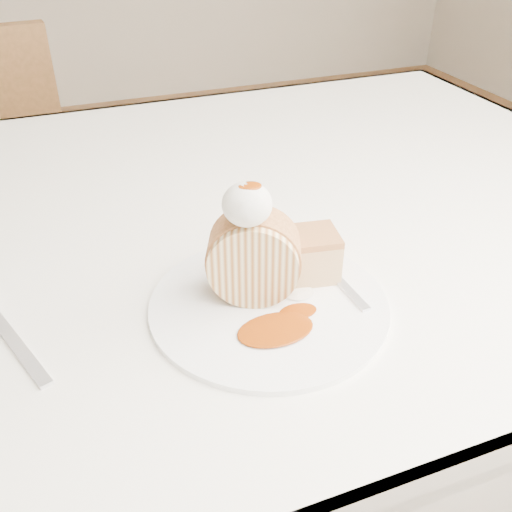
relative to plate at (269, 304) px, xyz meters
name	(u,v)px	position (x,y,z in m)	size (l,w,h in m)	color
table	(174,270)	(-0.05, 0.23, -0.09)	(1.40, 0.90, 0.75)	white
plate	(269,304)	(0.00, 0.00, 0.00)	(0.24, 0.24, 0.01)	white
roulade_slice	(254,258)	(-0.01, 0.02, 0.05)	(0.09, 0.09, 0.05)	beige
cake_chunk	(311,257)	(0.06, 0.03, 0.03)	(0.05, 0.05, 0.04)	#C38049
whipped_cream	(247,204)	(-0.02, 0.01, 0.11)	(0.05, 0.05, 0.04)	white
caramel_drizzle	(249,181)	(-0.02, 0.01, 0.14)	(0.02, 0.02, 0.01)	#803005
caramel_pool	(275,329)	(-0.01, -0.04, 0.01)	(0.08, 0.05, 0.00)	#803005
fork	(340,282)	(0.08, 0.00, 0.00)	(0.02, 0.14, 0.00)	silver
spoon	(18,346)	(-0.24, 0.03, 0.00)	(0.02, 0.16, 0.00)	silver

